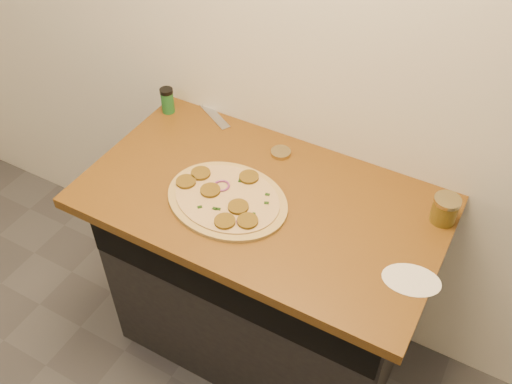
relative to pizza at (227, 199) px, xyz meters
The scene contains 8 objects.
cabinet 0.50m from the pizza, 50.26° to the left, with size 1.10×0.60×0.86m, color black.
countertop 0.12m from the pizza, 41.11° to the left, with size 1.20×0.70×0.04m, color brown.
pizza is the anchor object (origin of this frame).
chefs_knife 0.54m from the pizza, 129.94° to the left, with size 0.26×0.16×0.02m.
mason_jar_lid 0.30m from the pizza, 81.41° to the left, with size 0.07×0.07×0.02m, color tan.
salsa_jar 0.69m from the pizza, 22.11° to the left, with size 0.08×0.08×0.09m.
spice_shaker 0.56m from the pizza, 145.22° to the left, with size 0.05×0.05×0.10m.
flour_spill 0.63m from the pizza, ahead, with size 0.17×0.17×0.00m, color silver.
Camera 1 is at (0.64, 0.22, 2.22)m, focal length 40.00 mm.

